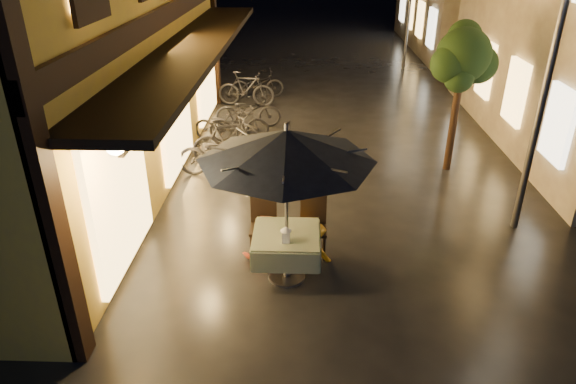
{
  "coord_description": "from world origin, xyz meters",
  "views": [
    {
      "loc": [
        -0.77,
        -6.06,
        4.67
      ],
      "look_at": [
        -1.01,
        0.93,
        1.15
      ],
      "focal_mm": 32.0,
      "sensor_mm": 36.0,
      "label": 1
    }
  ],
  "objects_px": {
    "table_lantern": "(286,233)",
    "streetlamp_near": "(551,62)",
    "bicycle_0": "(222,154)",
    "patio_umbrella": "(286,146)",
    "person_yellow": "(310,221)",
    "cafe_table": "(287,244)",
    "person_orange": "(263,218)"
  },
  "relations": [
    {
      "from": "person_yellow",
      "to": "bicycle_0",
      "type": "distance_m",
      "value": 3.66
    },
    {
      "from": "table_lantern",
      "to": "bicycle_0",
      "type": "bearing_deg",
      "value": 111.23
    },
    {
      "from": "table_lantern",
      "to": "person_orange",
      "type": "height_order",
      "value": "person_orange"
    },
    {
      "from": "streetlamp_near",
      "to": "person_orange",
      "type": "height_order",
      "value": "streetlamp_near"
    },
    {
      "from": "streetlamp_near",
      "to": "patio_umbrella",
      "type": "height_order",
      "value": "streetlamp_near"
    },
    {
      "from": "streetlamp_near",
      "to": "bicycle_0",
      "type": "height_order",
      "value": "streetlamp_near"
    },
    {
      "from": "streetlamp_near",
      "to": "patio_umbrella",
      "type": "bearing_deg",
      "value": -157.41
    },
    {
      "from": "table_lantern",
      "to": "bicycle_0",
      "type": "distance_m",
      "value": 4.2
    },
    {
      "from": "person_yellow",
      "to": "bicycle_0",
      "type": "xyz_separation_m",
      "value": [
        -1.86,
        3.14,
        -0.19
      ]
    },
    {
      "from": "person_yellow",
      "to": "streetlamp_near",
      "type": "bearing_deg",
      "value": -159.87
    },
    {
      "from": "person_yellow",
      "to": "bicycle_0",
      "type": "height_order",
      "value": "person_yellow"
    },
    {
      "from": "table_lantern",
      "to": "streetlamp_near",
      "type": "bearing_deg",
      "value": 25.35
    },
    {
      "from": "streetlamp_near",
      "to": "person_orange",
      "type": "xyz_separation_m",
      "value": [
        -4.4,
        -1.12,
        -2.21
      ]
    },
    {
      "from": "cafe_table",
      "to": "person_orange",
      "type": "relative_size",
      "value": 0.7
    },
    {
      "from": "patio_umbrella",
      "to": "bicycle_0",
      "type": "xyz_separation_m",
      "value": [
        -1.51,
        3.66,
        -1.65
      ]
    },
    {
      "from": "person_orange",
      "to": "bicycle_0",
      "type": "distance_m",
      "value": 3.31
    },
    {
      "from": "table_lantern",
      "to": "bicycle_0",
      "type": "xyz_separation_m",
      "value": [
        -1.51,
        3.89,
        -0.42
      ]
    },
    {
      "from": "person_orange",
      "to": "bicycle_0",
      "type": "bearing_deg",
      "value": -85.87
    },
    {
      "from": "person_yellow",
      "to": "patio_umbrella",
      "type": "bearing_deg",
      "value": 58.81
    },
    {
      "from": "streetlamp_near",
      "to": "patio_umbrella",
      "type": "xyz_separation_m",
      "value": [
        -4.01,
        -1.67,
        -0.77
      ]
    },
    {
      "from": "streetlamp_near",
      "to": "table_lantern",
      "type": "bearing_deg",
      "value": -154.65
    },
    {
      "from": "table_lantern",
      "to": "person_orange",
      "type": "distance_m",
      "value": 0.9
    },
    {
      "from": "streetlamp_near",
      "to": "patio_umbrella",
      "type": "distance_m",
      "value": 4.41
    },
    {
      "from": "cafe_table",
      "to": "person_yellow",
      "type": "relative_size",
      "value": 0.72
    },
    {
      "from": "patio_umbrella",
      "to": "person_yellow",
      "type": "distance_m",
      "value": 1.59
    },
    {
      "from": "cafe_table",
      "to": "person_yellow",
      "type": "bearing_deg",
      "value": 56.11
    },
    {
      "from": "table_lantern",
      "to": "person_orange",
      "type": "bearing_deg",
      "value": 116.47
    },
    {
      "from": "streetlamp_near",
      "to": "bicycle_0",
      "type": "bearing_deg",
      "value": 160.15
    },
    {
      "from": "patio_umbrella",
      "to": "table_lantern",
      "type": "height_order",
      "value": "patio_umbrella"
    },
    {
      "from": "patio_umbrella",
      "to": "person_yellow",
      "type": "height_order",
      "value": "patio_umbrella"
    },
    {
      "from": "cafe_table",
      "to": "bicycle_0",
      "type": "xyz_separation_m",
      "value": [
        -1.51,
        3.66,
        -0.09
      ]
    },
    {
      "from": "person_yellow",
      "to": "person_orange",
      "type": "bearing_deg",
      "value": 0.11
    }
  ]
}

